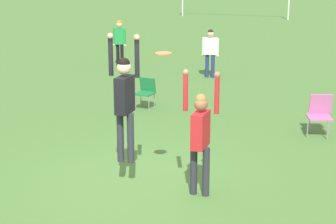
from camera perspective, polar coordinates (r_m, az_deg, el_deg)
The scene contains 8 objects.
ground_plane at distance 10.07m, azimuth -3.01°, elevation -7.06°, with size 120.00×120.00×0.00m, color #4C7A38.
person_jumping at distance 9.48m, azimuth -4.43°, elevation 1.72°, with size 0.58×0.43×2.23m.
person_defending at distance 9.15m, azimuth 3.32°, elevation -1.89°, with size 0.63×0.48×2.13m.
frisbee at distance 9.01m, azimuth -0.47°, elevation 5.97°, with size 0.26×0.26×0.02m.
camping_chair_0 at distance 12.93m, azimuth 15.19°, elevation 0.02°, with size 0.63×0.68×0.91m.
camping_chair_2 at distance 14.65m, azimuth -2.25°, elevation 2.22°, with size 0.50×0.53×0.81m.
person_spectator_near at distance 20.43m, azimuth -4.94°, elevation 7.39°, with size 0.52×0.35×1.66m.
person_spectator_far at distance 18.45m, azimuth 4.32°, elevation 6.39°, with size 0.59×0.28×1.59m.
Camera 1 is at (3.63, -8.55, 3.87)m, focal length 60.00 mm.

